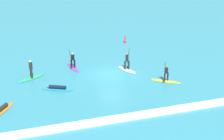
# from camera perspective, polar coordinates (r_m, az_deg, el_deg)

# --- Properties ---
(ground_plane) EXTENTS (120.00, 120.00, 0.00)m
(ground_plane) POSITION_cam_1_polar(r_m,az_deg,el_deg) (34.23, 0.00, -0.78)
(ground_plane) COLOR teal
(ground_plane) RESTS_ON ground
(surfer_on_white_board) EXTENTS (1.62, 2.84, 2.36)m
(surfer_on_white_board) POSITION_cam_1_polar(r_m,az_deg,el_deg) (35.28, 2.57, 0.66)
(surfer_on_white_board) COLOR white
(surfer_on_white_board) RESTS_ON ground_plane
(surfer_on_blue_board) EXTENTS (2.92, 1.90, 0.42)m
(surfer_on_blue_board) POSITION_cam_1_polar(r_m,az_deg,el_deg) (31.08, -9.40, -3.06)
(surfer_on_blue_board) COLOR #1E8CD1
(surfer_on_blue_board) RESTS_ON ground_plane
(surfer_on_yellow_board) EXTENTS (2.72, 2.34, 2.08)m
(surfer_on_yellow_board) POSITION_cam_1_polar(r_m,az_deg,el_deg) (32.73, 9.23, -1.35)
(surfer_on_yellow_board) COLOR yellow
(surfer_on_yellow_board) RESTS_ON ground_plane
(surfer_on_purple_board) EXTENTS (1.08, 3.08, 2.17)m
(surfer_on_purple_board) POSITION_cam_1_polar(r_m,az_deg,el_deg) (36.14, -6.69, 1.07)
(surfer_on_purple_board) COLOR purple
(surfer_on_purple_board) RESTS_ON ground_plane
(surfer_on_orange_board) EXTENTS (2.41, 3.09, 0.42)m
(surfer_on_orange_board) POSITION_cam_1_polar(r_m,az_deg,el_deg) (28.21, -18.46, -6.49)
(surfer_on_orange_board) COLOR orange
(surfer_on_orange_board) RESTS_ON ground_plane
(surfer_on_green_board) EXTENTS (3.11, 2.38, 1.92)m
(surfer_on_green_board) POSITION_cam_1_polar(r_m,az_deg,el_deg) (34.07, -13.61, -0.72)
(surfer_on_green_board) COLOR #23B266
(surfer_on_green_board) RESTS_ON ground_plane
(marker_buoy) EXTENTS (0.38, 0.38, 1.00)m
(marker_buoy) POSITION_cam_1_polar(r_m,az_deg,el_deg) (45.54, 2.24, 4.95)
(marker_buoy) COLOR red
(marker_buoy) RESTS_ON ground_plane
(wave_crest) EXTENTS (25.91, 0.90, 0.18)m
(wave_crest) POSITION_cam_1_polar(r_m,az_deg,el_deg) (26.48, 6.21, -7.45)
(wave_crest) COLOR white
(wave_crest) RESTS_ON ground_plane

